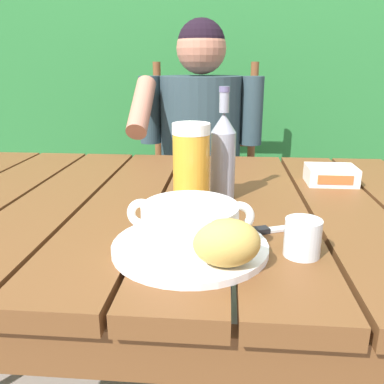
{
  "coord_description": "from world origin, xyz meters",
  "views": [
    {
      "loc": [
        0.06,
        -0.88,
        1.02
      ],
      "look_at": [
        0.01,
        -0.16,
        0.79
      ],
      "focal_mm": 37.72,
      "sensor_mm": 36.0,
      "label": 1
    }
  ],
  "objects_px": {
    "serving_plate": "(190,246)",
    "beer_bottle": "(223,154)",
    "butter_tub": "(331,175)",
    "beer_glass": "(191,166)",
    "water_glass_small": "(303,238)",
    "bread_roll": "(227,243)",
    "person_eating": "(199,149)",
    "soup_bowl": "(190,223)",
    "table_knife": "(267,230)",
    "chair_near_diner": "(203,182)"
  },
  "relations": [
    {
      "from": "serving_plate",
      "to": "beer_bottle",
      "type": "distance_m",
      "value": 0.3
    },
    {
      "from": "serving_plate",
      "to": "butter_tub",
      "type": "xyz_separation_m",
      "value": [
        0.33,
        0.42,
        0.02
      ]
    },
    {
      "from": "beer_glass",
      "to": "water_glass_small",
      "type": "height_order",
      "value": "beer_glass"
    },
    {
      "from": "beer_glass",
      "to": "butter_tub",
      "type": "xyz_separation_m",
      "value": [
        0.35,
        0.21,
        -0.07
      ]
    },
    {
      "from": "serving_plate",
      "to": "butter_tub",
      "type": "bearing_deg",
      "value": 51.86
    },
    {
      "from": "serving_plate",
      "to": "bread_roll",
      "type": "relative_size",
      "value": 2.38
    },
    {
      "from": "person_eating",
      "to": "bread_roll",
      "type": "height_order",
      "value": "person_eating"
    },
    {
      "from": "bread_roll",
      "to": "butter_tub",
      "type": "xyz_separation_m",
      "value": [
        0.27,
        0.49,
        -0.03
      ]
    },
    {
      "from": "soup_bowl",
      "to": "butter_tub",
      "type": "xyz_separation_m",
      "value": [
        0.33,
        0.42,
        -0.02
      ]
    },
    {
      "from": "bread_roll",
      "to": "table_knife",
      "type": "bearing_deg",
      "value": 64.37
    },
    {
      "from": "beer_bottle",
      "to": "soup_bowl",
      "type": "bearing_deg",
      "value": -100.26
    },
    {
      "from": "bread_roll",
      "to": "table_knife",
      "type": "distance_m",
      "value": 0.18
    },
    {
      "from": "person_eating",
      "to": "table_knife",
      "type": "relative_size",
      "value": 7.81
    },
    {
      "from": "soup_bowl",
      "to": "bread_roll",
      "type": "xyz_separation_m",
      "value": [
        0.06,
        -0.07,
        0.0
      ]
    },
    {
      "from": "person_eating",
      "to": "beer_glass",
      "type": "bearing_deg",
      "value": -87.53
    },
    {
      "from": "person_eating",
      "to": "water_glass_small",
      "type": "distance_m",
      "value": 0.99
    },
    {
      "from": "soup_bowl",
      "to": "table_knife",
      "type": "distance_m",
      "value": 0.17
    },
    {
      "from": "table_knife",
      "to": "soup_bowl",
      "type": "bearing_deg",
      "value": -147.7
    },
    {
      "from": "water_glass_small",
      "to": "table_knife",
      "type": "height_order",
      "value": "water_glass_small"
    },
    {
      "from": "soup_bowl",
      "to": "beer_glass",
      "type": "bearing_deg",
      "value": 94.36
    },
    {
      "from": "butter_tub",
      "to": "bread_roll",
      "type": "bearing_deg",
      "value": -118.77
    },
    {
      "from": "beer_glass",
      "to": "water_glass_small",
      "type": "distance_m",
      "value": 0.3
    },
    {
      "from": "beer_glass",
      "to": "table_knife",
      "type": "height_order",
      "value": "beer_glass"
    },
    {
      "from": "bread_roll",
      "to": "chair_near_diner",
      "type": "bearing_deg",
      "value": 94.92
    },
    {
      "from": "soup_bowl",
      "to": "table_knife",
      "type": "relative_size",
      "value": 1.39
    },
    {
      "from": "person_eating",
      "to": "water_glass_small",
      "type": "bearing_deg",
      "value": -76.47
    },
    {
      "from": "beer_bottle",
      "to": "water_glass_small",
      "type": "height_order",
      "value": "beer_bottle"
    },
    {
      "from": "person_eating",
      "to": "butter_tub",
      "type": "xyz_separation_m",
      "value": [
        0.38,
        -0.54,
        0.05
      ]
    },
    {
      "from": "water_glass_small",
      "to": "butter_tub",
      "type": "distance_m",
      "value": 0.45
    },
    {
      "from": "soup_bowl",
      "to": "person_eating",
      "type": "bearing_deg",
      "value": 92.89
    },
    {
      "from": "chair_near_diner",
      "to": "beer_bottle",
      "type": "relative_size",
      "value": 4.07
    },
    {
      "from": "soup_bowl",
      "to": "beer_bottle",
      "type": "height_order",
      "value": "beer_bottle"
    },
    {
      "from": "chair_near_diner",
      "to": "serving_plate",
      "type": "height_order",
      "value": "chair_near_diner"
    },
    {
      "from": "chair_near_diner",
      "to": "beer_bottle",
      "type": "distance_m",
      "value": 0.95
    },
    {
      "from": "bread_roll",
      "to": "beer_glass",
      "type": "relative_size",
      "value": 0.6
    },
    {
      "from": "beer_bottle",
      "to": "water_glass_small",
      "type": "distance_m",
      "value": 0.32
    },
    {
      "from": "soup_bowl",
      "to": "bread_roll",
      "type": "distance_m",
      "value": 0.09
    },
    {
      "from": "water_glass_small",
      "to": "table_knife",
      "type": "bearing_deg",
      "value": 117.75
    },
    {
      "from": "soup_bowl",
      "to": "water_glass_small",
      "type": "xyz_separation_m",
      "value": [
        0.18,
        -0.0,
        -0.02
      ]
    },
    {
      "from": "person_eating",
      "to": "bread_roll",
      "type": "xyz_separation_m",
      "value": [
        0.11,
        -1.03,
        0.07
      ]
    },
    {
      "from": "beer_glass",
      "to": "person_eating",
      "type": "bearing_deg",
      "value": 92.47
    },
    {
      "from": "chair_near_diner",
      "to": "serving_plate",
      "type": "relative_size",
      "value": 3.92
    },
    {
      "from": "bread_roll",
      "to": "serving_plate",
      "type": "bearing_deg",
      "value": 130.6
    },
    {
      "from": "person_eating",
      "to": "beer_bottle",
      "type": "xyz_separation_m",
      "value": [
        0.1,
        -0.68,
        0.13
      ]
    },
    {
      "from": "beer_glass",
      "to": "butter_tub",
      "type": "distance_m",
      "value": 0.41
    },
    {
      "from": "butter_tub",
      "to": "table_knife",
      "type": "bearing_deg",
      "value": -120.17
    },
    {
      "from": "chair_near_diner",
      "to": "person_eating",
      "type": "height_order",
      "value": "person_eating"
    },
    {
      "from": "chair_near_diner",
      "to": "table_knife",
      "type": "relative_size",
      "value": 6.78
    },
    {
      "from": "bread_roll",
      "to": "beer_bottle",
      "type": "xyz_separation_m",
      "value": [
        -0.01,
        0.35,
        0.06
      ]
    },
    {
      "from": "chair_near_diner",
      "to": "butter_tub",
      "type": "bearing_deg",
      "value": -63.07
    }
  ]
}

